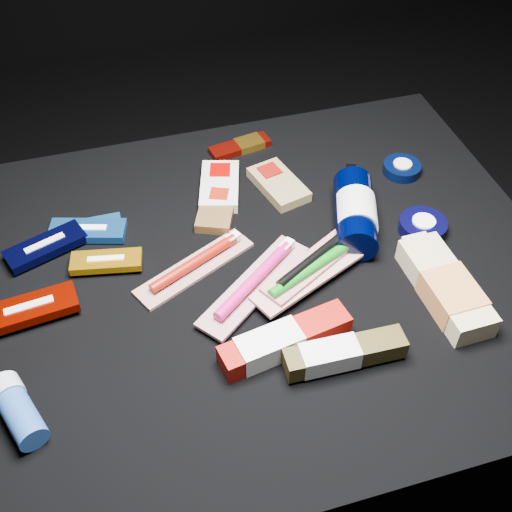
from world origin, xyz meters
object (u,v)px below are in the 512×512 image
object	(u,v)px
lotion_bottle	(355,213)
bodywash_bottle	(446,288)
deodorant_stick	(17,410)
toothpaste_carton_red	(280,342)

from	to	relation	value
lotion_bottle	bodywash_bottle	size ratio (longest dim) A/B	1.06
deodorant_stick	toothpaste_carton_red	distance (m)	0.35
lotion_bottle	bodywash_bottle	xyz separation A→B (m)	(0.07, -0.18, -0.01)
lotion_bottle	deodorant_stick	bearing A→B (deg)	-139.51
lotion_bottle	deodorant_stick	xyz separation A→B (m)	(-0.55, -0.21, -0.01)
bodywash_bottle	toothpaste_carton_red	world-z (taller)	bodywash_bottle
lotion_bottle	deodorant_stick	world-z (taller)	lotion_bottle
deodorant_stick	lotion_bottle	bearing A→B (deg)	0.05
bodywash_bottle	toothpaste_carton_red	bearing A→B (deg)	-176.87
toothpaste_carton_red	lotion_bottle	bearing A→B (deg)	36.29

